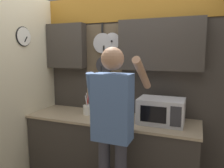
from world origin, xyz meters
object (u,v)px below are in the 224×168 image
(knife_block, at_px, (116,110))
(utensil_crock, at_px, (88,109))
(microwave, at_px, (161,111))
(person, at_px, (113,120))

(knife_block, xyz_separation_m, utensil_crock, (-0.40, 0.00, -0.03))
(microwave, relative_size, utensil_crock, 1.51)
(microwave, relative_size, person, 0.29)
(microwave, xyz_separation_m, utensil_crock, (-0.97, 0.00, -0.07))
(microwave, height_order, utensil_crock, utensil_crock)
(microwave, distance_m, utensil_crock, 0.97)
(microwave, xyz_separation_m, knife_block, (-0.57, 0.00, -0.04))
(microwave, bearing_deg, knife_block, 179.93)
(knife_block, distance_m, person, 0.60)
(utensil_crock, height_order, person, person)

